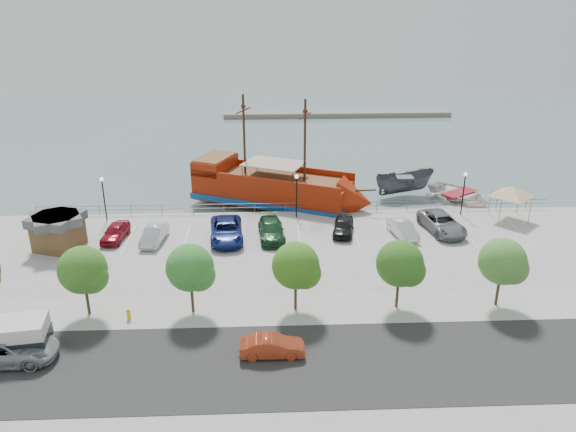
{
  "coord_description": "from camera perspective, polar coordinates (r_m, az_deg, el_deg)",
  "views": [
    {
      "loc": [
        -2.93,
        -43.14,
        20.74
      ],
      "look_at": [
        -1.0,
        2.0,
        2.0
      ],
      "focal_mm": 35.0,
      "sensor_mm": 36.0,
      "label": 1
    }
  ],
  "objects": [
    {
      "name": "dock_mid",
      "position": [
        57.89,
        9.86,
        0.34
      ],
      "size": [
        7.73,
        3.67,
        0.43
      ],
      "primitive_type": "cube",
      "rotation": [
        0.0,
        0.0,
        -0.21
      ],
      "color": "gray",
      "rests_on": "ground"
    },
    {
      "name": "tree_b",
      "position": [
        39.24,
        -19.94,
        -5.34
      ],
      "size": [
        3.3,
        3.2,
        5.0
      ],
      "color": "#473321",
      "rests_on": "sidewalk"
    },
    {
      "name": "sidewalk",
      "position": [
        39.2,
        2.24,
        -9.41
      ],
      "size": [
        100.0,
        4.0,
        0.05
      ],
      "primitive_type": "cube",
      "color": "#ABA9A6",
      "rests_on": "land_slab"
    },
    {
      "name": "seawall_railing",
      "position": [
        54.88,
        0.79,
        0.91
      ],
      "size": [
        50.0,
        0.06,
        1.0
      ],
      "color": "slate",
      "rests_on": "land_slab"
    },
    {
      "name": "far_shore",
      "position": [
        101.26,
        5.03,
        10.28
      ],
      "size": [
        40.0,
        3.0,
        0.8
      ],
      "primitive_type": "cube",
      "color": "gray",
      "rests_on": "ground"
    },
    {
      "name": "shed",
      "position": [
        50.88,
        -22.34,
        -1.36
      ],
      "size": [
        4.59,
        4.59,
        3.0
      ],
      "rotation": [
        0.0,
        0.0,
        -0.32
      ],
      "color": "brown",
      "rests_on": "land_slab"
    },
    {
      "name": "parked_car_c",
      "position": [
        49.22,
        -6.28,
        -1.47
      ],
      "size": [
        3.23,
        6.21,
        1.67
      ],
      "primitive_type": "imported",
      "rotation": [
        0.0,
        0.0,
        0.08
      ],
      "color": "navy",
      "rests_on": "land_slab"
    },
    {
      "name": "lamp_post_right",
      "position": [
        56.03,
        17.46,
        2.93
      ],
      "size": [
        0.36,
        0.36,
        4.28
      ],
      "color": "black",
      "rests_on": "land_slab"
    },
    {
      "name": "lamp_post_left",
      "position": [
        54.85,
        -18.27,
        2.42
      ],
      "size": [
        0.36,
        0.36,
        4.28
      ],
      "color": "black",
      "rests_on": "land_slab"
    },
    {
      "name": "parked_car_a",
      "position": [
        51.23,
        -17.14,
        -1.56
      ],
      "size": [
        2.14,
        4.31,
        1.41
      ],
      "primitive_type": "imported",
      "rotation": [
        0.0,
        0.0,
        -0.12
      ],
      "color": "maroon",
      "rests_on": "land_slab"
    },
    {
      "name": "tree_f",
      "position": [
        40.7,
        21.17,
        -4.5
      ],
      "size": [
        3.3,
        3.2,
        5.0
      ],
      "color": "#473321",
      "rests_on": "sidewalk"
    },
    {
      "name": "tree_c",
      "position": [
        37.71,
        -9.71,
        -5.38
      ],
      "size": [
        3.3,
        3.2,
        5.0
      ],
      "color": "#473321",
      "rests_on": "sidewalk"
    },
    {
      "name": "patrol_boat",
      "position": [
        63.0,
        11.71,
        3.13
      ],
      "size": [
        7.18,
        3.9,
        2.63
      ],
      "primitive_type": "imported",
      "rotation": [
        0.0,
        0.0,
        1.78
      ],
      "color": "#44484F",
      "rests_on": "ground"
    },
    {
      "name": "parked_car_d",
      "position": [
        49.21,
        -1.71,
        -1.42
      ],
      "size": [
        2.54,
        5.46,
        1.54
      ],
      "primitive_type": "imported",
      "rotation": [
        0.0,
        0.0,
        0.07
      ],
      "color": "#184121",
      "rests_on": "land_slab"
    },
    {
      "name": "parked_car_e",
      "position": [
        50.36,
        5.64,
        -1.0
      ],
      "size": [
        2.54,
        4.54,
        1.46
      ],
      "primitive_type": "imported",
      "rotation": [
        0.0,
        0.0,
        -0.2
      ],
      "color": "black",
      "rests_on": "land_slab"
    },
    {
      "name": "street",
      "position": [
        34.28,
        3.05,
        -14.72
      ],
      "size": [
        100.0,
        8.0,
        0.04
      ],
      "primitive_type": "cube",
      "color": "#272727",
      "rests_on": "land_slab"
    },
    {
      "name": "tree_e",
      "position": [
        38.47,
        11.52,
        -4.93
      ],
      "size": [
        3.3,
        3.2,
        5.0
      ],
      "color": "#473321",
      "rests_on": "sidewalk"
    },
    {
      "name": "pirate_ship",
      "position": [
        57.86,
        -0.36,
        2.61
      ],
      "size": [
        19.33,
        12.46,
        12.12
      ],
      "rotation": [
        0.0,
        0.0,
        -0.42
      ],
      "color": "#901D06",
      "rests_on": "ground"
    },
    {
      "name": "street_sedan",
      "position": [
        34.51,
        -1.63,
        -13.09
      ],
      "size": [
        3.93,
        1.39,
        1.29
      ],
      "primitive_type": "imported",
      "rotation": [
        0.0,
        0.0,
        1.58
      ],
      "color": "#AF3A1D",
      "rests_on": "street"
    },
    {
      "name": "tree_d",
      "position": [
        37.44,
        1.02,
        -5.24
      ],
      "size": [
        3.3,
        3.2,
        5.0
      ],
      "color": "#473321",
      "rests_on": "sidewalk"
    },
    {
      "name": "parked_car_b",
      "position": [
        49.82,
        -13.45,
        -1.84
      ],
      "size": [
        2.0,
        4.43,
        1.41
      ],
      "primitive_type": "imported",
      "rotation": [
        0.0,
        0.0,
        -0.12
      ],
      "color": "silver",
      "rests_on": "land_slab"
    },
    {
      "name": "dock_west",
      "position": [
        57.76,
        -13.72,
        -0.07
      ],
      "size": [
        6.53,
        2.83,
        0.36
      ],
      "primitive_type": "cube",
      "rotation": [
        0.0,
        0.0,
        0.17
      ],
      "color": "gray",
      "rests_on": "ground"
    },
    {
      "name": "street_van",
      "position": [
        37.8,
        -26.63,
        -12.03
      ],
      "size": [
        5.87,
        2.88,
        1.6
      ],
      "primitive_type": "imported",
      "rotation": [
        0.0,
        0.0,
        1.61
      ],
      "color": "#939A9E",
      "rests_on": "street"
    },
    {
      "name": "parked_car_f",
      "position": [
        50.62,
        11.58,
        -1.29
      ],
      "size": [
        2.3,
        4.43,
        1.39
      ],
      "primitive_type": "imported",
      "rotation": [
        0.0,
        0.0,
        0.21
      ],
      "color": "silver",
      "rests_on": "land_slab"
    },
    {
      "name": "dock_east",
      "position": [
        59.71,
        16.33,
        0.45
      ],
      "size": [
        7.95,
        3.54,
        0.44
      ],
      "primitive_type": "cube",
      "rotation": [
        0.0,
        0.0,
        0.18
      ],
      "color": "gray",
      "rests_on": "ground"
    },
    {
      "name": "lamp_post_mid",
      "position": [
        52.82,
        0.88,
        2.83
      ],
      "size": [
        0.36,
        0.36,
        4.28
      ],
      "color": "black",
      "rests_on": "land_slab"
    },
    {
      "name": "speedboat",
      "position": [
        62.7,
        17.0,
        1.94
      ],
      "size": [
        8.29,
        8.84,
        1.49
      ],
      "primitive_type": "imported",
      "rotation": [
        0.0,
        0.0,
        0.6
      ],
      "color": "white",
      "rests_on": "ground"
    },
    {
      "name": "parked_car_g",
      "position": [
        52.4,
        15.38,
        -0.69
      ],
      "size": [
        3.69,
        6.19,
        1.61
      ],
      "primitive_type": "imported",
      "rotation": [
        0.0,
        0.0,
        0.18
      ],
      "color": "slate",
      "rests_on": "land_slab"
    },
    {
      "name": "canopy_tent",
      "position": [
        56.45,
        21.85,
        2.82
      ],
      "size": [
        4.64,
        4.64,
        3.74
      ],
      "rotation": [
        0.0,
        0.0,
        -0.03
      ],
      "color": "slate",
      "rests_on": "land_slab"
    },
    {
      "name": "fire_hydrant",
      "position": [
        39.28,
        -15.89,
        -9.55
      ],
      "size": [
        0.28,
        0.28,
        0.81
      ],
      "rotation": [
        0.0,
        0.0,
        0.33
      ],
      "color": "gold",
      "rests_on": "sidewalk"
    },
    {
      "name": "ground",
      "position": [
        48.4,
        1.29,
        -4.17
      ],
      "size": [
        160.0,
        160.0,
        0.0
      ],
      "primitive_type": "plane",
      "color": "slate"
    }
  ]
}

